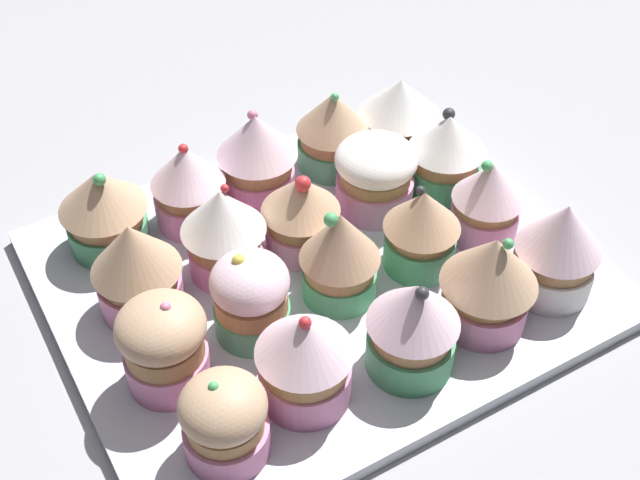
% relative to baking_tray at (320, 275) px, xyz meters
% --- Properties ---
extents(ground_plane, '(1.80, 1.80, 0.03)m').
position_rel_baking_tray_xyz_m(ground_plane, '(0.00, 0.00, -0.02)').
color(ground_plane, '#9E9EA3').
extents(baking_tray, '(0.32, 0.38, 0.01)m').
position_rel_baking_tray_xyz_m(baking_tray, '(0.00, 0.00, 0.00)').
color(baking_tray, silver).
rests_on(baking_tray, ground_plane).
extents(cupcake_0, '(0.06, 0.06, 0.08)m').
position_rel_baking_tray_xyz_m(cupcake_0, '(-0.10, -0.13, 0.05)').
color(cupcake_0, white).
rests_on(cupcake_0, baking_tray).
extents(cupcake_1, '(0.05, 0.05, 0.07)m').
position_rel_baking_tray_xyz_m(cupcake_1, '(-0.03, -0.13, 0.04)').
color(cupcake_1, pink).
rests_on(cupcake_1, baking_tray).
extents(cupcake_2, '(0.06, 0.06, 0.07)m').
position_rel_baking_tray_xyz_m(cupcake_2, '(0.03, -0.14, 0.04)').
color(cupcake_2, '#4C9E6B').
rests_on(cupcake_2, baking_tray).
extents(cupcake_3, '(0.07, 0.07, 0.07)m').
position_rel_baking_tray_xyz_m(cupcake_3, '(0.09, -0.13, 0.04)').
color(cupcake_3, white).
rests_on(cupcake_3, baking_tray).
extents(cupcake_4, '(0.07, 0.07, 0.08)m').
position_rel_baking_tray_xyz_m(cupcake_4, '(-0.10, -0.07, 0.05)').
color(cupcake_4, pink).
rests_on(cupcake_4, baking_tray).
extents(cupcake_5, '(0.06, 0.06, 0.07)m').
position_rel_baking_tray_xyz_m(cupcake_5, '(-0.03, -0.07, 0.04)').
color(cupcake_5, '#4C9E6B').
rests_on(cupcake_5, baking_tray).
extents(cupcake_6, '(0.06, 0.06, 0.06)m').
position_rel_baking_tray_xyz_m(cupcake_6, '(0.04, -0.07, 0.04)').
color(cupcake_6, pink).
rests_on(cupcake_6, baking_tray).
extents(cupcake_7, '(0.06, 0.06, 0.07)m').
position_rel_baking_tray_xyz_m(cupcake_7, '(0.10, -0.07, 0.04)').
color(cupcake_7, '#4C9E6B').
rests_on(cupcake_7, baking_tray).
extents(cupcake_8, '(0.06, 0.06, 0.08)m').
position_rel_baking_tray_xyz_m(cupcake_8, '(-0.11, -0.01, 0.04)').
color(cupcake_8, '#4C9E6B').
rests_on(cupcake_8, baking_tray).
extents(cupcake_9, '(0.06, 0.06, 0.08)m').
position_rel_baking_tray_xyz_m(cupcake_9, '(-0.03, 0.00, 0.05)').
color(cupcake_9, '#4C9E6B').
rests_on(cupcake_9, baking_tray).
extents(cupcake_10, '(0.06, 0.06, 0.07)m').
position_rel_baking_tray_xyz_m(cupcake_10, '(0.03, -0.00, 0.04)').
color(cupcake_10, pink).
rests_on(cupcake_10, baking_tray).
extents(cupcake_11, '(0.06, 0.06, 0.08)m').
position_rel_baking_tray_xyz_m(cupcake_11, '(0.10, -0.00, 0.05)').
color(cupcake_11, pink).
rests_on(cupcake_11, baking_tray).
extents(cupcake_12, '(0.06, 0.06, 0.08)m').
position_rel_baking_tray_xyz_m(cupcake_12, '(-0.09, 0.06, 0.04)').
color(cupcake_12, pink).
rests_on(cupcake_12, baking_tray).
extents(cupcake_13, '(0.05, 0.05, 0.07)m').
position_rel_baking_tray_xyz_m(cupcake_13, '(-0.03, 0.07, 0.04)').
color(cupcake_13, '#4C9E6B').
rests_on(cupcake_13, baking_tray).
extents(cupcake_14, '(0.06, 0.06, 0.08)m').
position_rel_baking_tray_xyz_m(cupcake_14, '(0.03, 0.06, 0.05)').
color(cupcake_14, pink).
rests_on(cupcake_14, baking_tray).
extents(cupcake_15, '(0.06, 0.06, 0.07)m').
position_rel_baking_tray_xyz_m(cupcake_15, '(0.10, 0.06, 0.04)').
color(cupcake_15, pink).
rests_on(cupcake_15, baking_tray).
extents(cupcake_16, '(0.05, 0.05, 0.06)m').
position_rel_baking_tray_xyz_m(cupcake_16, '(-0.10, 0.13, 0.04)').
color(cupcake_16, pink).
rests_on(cupcake_16, baking_tray).
extents(cupcake_17, '(0.06, 0.06, 0.07)m').
position_rel_baking_tray_xyz_m(cupcake_17, '(-0.04, 0.14, 0.04)').
color(cupcake_17, pink).
rests_on(cupcake_17, baking_tray).
extents(cupcake_18, '(0.06, 0.06, 0.08)m').
position_rel_baking_tray_xyz_m(cupcake_18, '(0.03, 0.13, 0.05)').
color(cupcake_18, pink).
rests_on(cupcake_18, baking_tray).
extents(cupcake_19, '(0.07, 0.07, 0.07)m').
position_rel_baking_tray_xyz_m(cupcake_19, '(0.10, 0.12, 0.04)').
color(cupcake_19, '#4C9E6B').
rests_on(cupcake_19, baking_tray).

